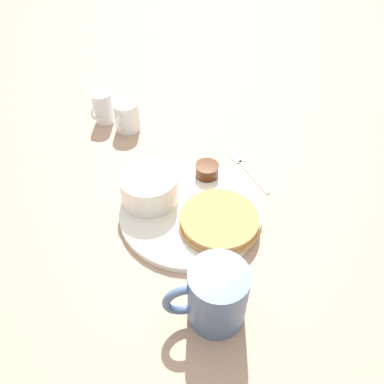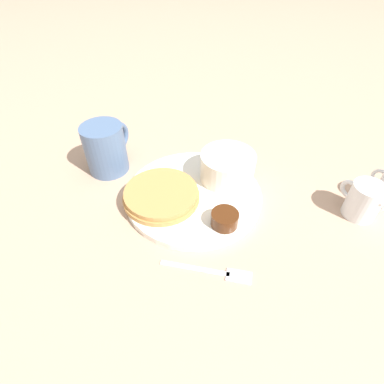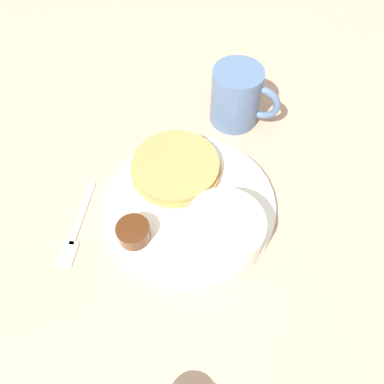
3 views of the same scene
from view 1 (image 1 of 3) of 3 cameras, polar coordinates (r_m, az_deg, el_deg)
The scene contains 10 objects.
ground_plane at distance 0.64m, azimuth -0.23°, elevation -3.21°, with size 4.00×4.00×0.00m, color tan.
plate at distance 0.63m, azimuth -0.23°, elevation -2.85°, with size 0.24×0.24×0.01m.
pancake_stack at distance 0.60m, azimuth 4.12°, elevation -4.39°, with size 0.13×0.13×0.02m.
bowl at distance 0.63m, azimuth -6.52°, elevation 0.89°, with size 0.10×0.10×0.05m.
syrup_cup at distance 0.68m, azimuth 2.29°, elevation 3.35°, with size 0.04×0.04×0.02m.
butter_ramekin at distance 0.65m, azimuth -7.08°, elevation 1.20°, with size 0.04×0.04×0.04m.
coffee_mug at distance 0.49m, azimuth 3.60°, elevation -15.50°, with size 0.09×0.09×0.09m.
creamer_pitcher_near at distance 0.81m, azimuth -9.89°, elevation 11.32°, with size 0.08×0.05×0.06m.
creamer_pitcher_far at distance 0.84m, azimuth -13.45°, elevation 12.39°, with size 0.07×0.04×0.07m.
fork at distance 0.73m, azimuth 8.04°, elevation 3.94°, with size 0.07×0.12×0.00m.
Camera 1 is at (0.34, 0.25, 0.47)m, focal length 35.00 mm.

